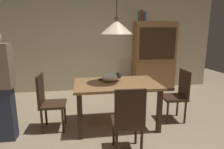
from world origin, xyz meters
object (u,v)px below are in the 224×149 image
hutch_bookcase (154,58)px  person_standing (0,87)px  cat_sleeping (112,77)px  book_green_slim (140,16)px  dining_table (116,89)px  book_blue_wide (144,17)px  pendant_lamp (117,27)px  chair_near_front (128,119)px  chair_left_side (48,100)px  chair_right_side (178,93)px  book_red_tall (141,16)px

hutch_bookcase → person_standing: 3.75m
cat_sleeping → book_green_slim: bearing=60.3°
dining_table → book_green_slim: size_ratio=5.38×
book_green_slim → book_blue_wide: book_green_slim is taller
pendant_lamp → hutch_bookcase: size_ratio=0.70×
dining_table → chair_near_front: 0.89m
chair_left_side → book_blue_wide: (2.18, 1.88, 1.46)m
chair_left_side → chair_near_front: same height
chair_right_side → hutch_bookcase: (0.25, 1.88, 0.38)m
book_green_slim → person_standing: (-2.67, -2.10, -1.17)m
pendant_lamp → book_green_slim: pendant_lamp is taller
chair_near_front → book_blue_wide: (1.06, 2.76, 1.46)m
dining_table → cat_sleeping: size_ratio=3.44×
person_standing → cat_sleeping: bearing=11.3°
chair_near_front → book_red_tall: book_red_tall is taller
pendant_lamp → dining_table: bearing=-90.0°
hutch_bookcase → book_red_tall: 1.17m
chair_right_side → book_green_slim: size_ratio=3.58×
chair_near_front → book_green_slim: bearing=71.1°
hutch_bookcase → book_blue_wide: (-0.32, 0.00, 1.08)m
pendant_lamp → book_blue_wide: bearing=60.7°
book_green_slim → book_red_tall: (0.05, 0.00, 0.01)m
book_red_tall → cat_sleeping: bearing=-120.9°
dining_table → chair_near_front: chair_near_front is taller
chair_left_side → pendant_lamp: 1.61m
hutch_bookcase → person_standing: (-3.10, -2.10, -0.08)m
pendant_lamp → hutch_bookcase: (1.38, 1.88, -0.77)m
cat_sleeping → pendant_lamp: pendant_lamp is taller
book_green_slim → person_standing: size_ratio=0.16×
chair_near_front → person_standing: (-1.72, 0.66, 0.30)m
cat_sleeping → hutch_bookcase: size_ratio=0.22×
dining_table → person_standing: bearing=-172.8°
dining_table → chair_left_side: bearing=179.9°
book_blue_wide → person_standing: size_ratio=0.15×
dining_table → person_standing: size_ratio=0.87×
book_green_slim → book_blue_wide: bearing=0.0°
book_red_tall → book_blue_wide: 0.07m
chair_near_front → book_blue_wide: book_blue_wide is taller
cat_sleeping → book_green_slim: (1.01, 1.77, 1.15)m
chair_left_side → book_blue_wide: size_ratio=3.88×
chair_right_side → book_green_slim: 2.40m
chair_right_side → book_blue_wide: size_ratio=3.88×
pendant_lamp → hutch_bookcase: 2.45m
dining_table → chair_right_side: size_ratio=1.51×
chair_left_side → cat_sleeping: size_ratio=2.28×
person_standing → hutch_bookcase: bearing=34.0°
dining_table → pendant_lamp: pendant_lamp is taller
dining_table → cat_sleeping: 0.22m
dining_table → pendant_lamp: size_ratio=1.08×
hutch_bookcase → book_blue_wide: book_blue_wide is taller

